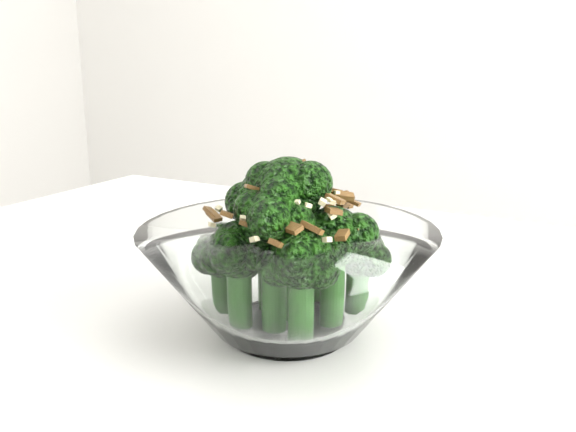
% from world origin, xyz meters
% --- Properties ---
extents(table, '(1.26, 0.90, 0.75)m').
position_xyz_m(table, '(0.02, 0.03, 0.68)').
color(table, white).
rests_on(table, ground).
extents(broccoli_dish, '(0.23, 0.23, 0.14)m').
position_xyz_m(broccoli_dish, '(-0.02, -0.01, 0.80)').
color(broccoli_dish, white).
rests_on(broccoli_dish, table).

